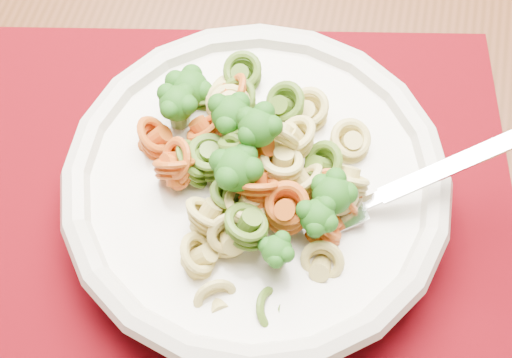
% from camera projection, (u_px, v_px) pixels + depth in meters
% --- Properties ---
extents(dining_table, '(1.67, 1.18, 0.79)m').
position_uv_depth(dining_table, '(196.00, 182.00, 0.63)').
color(dining_table, '#522B17').
rests_on(dining_table, ground).
extents(placemat, '(0.49, 0.43, 0.00)m').
position_uv_depth(placemat, '(230.00, 204.00, 0.51)').
color(placemat, '#5A030C').
rests_on(placemat, dining_table).
extents(pasta_bowl, '(0.26, 0.26, 0.05)m').
position_uv_depth(pasta_bowl, '(256.00, 186.00, 0.48)').
color(pasta_bowl, beige).
rests_on(pasta_bowl, placemat).
extents(pasta_broccoli_heap, '(0.22, 0.22, 0.06)m').
position_uv_depth(pasta_broccoli_heap, '(256.00, 175.00, 0.47)').
color(pasta_broccoli_heap, '#D0C067').
rests_on(pasta_broccoli_heap, pasta_bowl).
extents(fork, '(0.16, 0.13, 0.08)m').
position_uv_depth(fork, '(345.00, 212.00, 0.46)').
color(fork, silver).
rests_on(fork, pasta_bowl).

